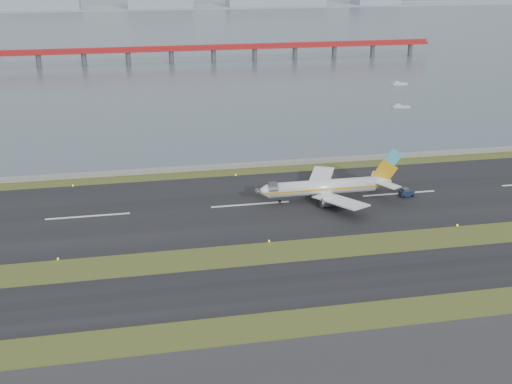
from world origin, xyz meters
TOP-DOWN VIEW (x-y plane):
  - ground at (0.00, 0.00)m, footprint 1000.00×1000.00m
  - taxiway_strip at (0.00, -12.00)m, footprint 1000.00×18.00m
  - runway_strip at (0.00, 30.00)m, footprint 1000.00×45.00m
  - seawall at (0.00, 60.00)m, footprint 1000.00×2.50m
  - bay_water at (0.00, 460.00)m, footprint 1400.00×800.00m
  - red_pier at (20.00, 250.00)m, footprint 260.00×5.00m
  - far_shoreline at (13.62, 620.00)m, footprint 1400.00×80.00m
  - airliner at (20.13, 29.80)m, footprint 38.52×32.89m
  - pushback_tug at (40.98, 27.73)m, footprint 3.83×2.48m
  - workboat_near at (79.67, 121.87)m, footprint 7.14×3.73m
  - workboat_far at (97.59, 166.16)m, footprint 7.70×3.04m

SIDE VIEW (x-z plane):
  - ground at x=0.00m, z-range 0.00..0.00m
  - bay_water at x=0.00m, z-range -0.65..0.65m
  - taxiway_strip at x=0.00m, z-range 0.00..0.10m
  - runway_strip at x=0.00m, z-range 0.00..0.10m
  - seawall at x=0.00m, z-range 0.00..1.00m
  - workboat_near at x=79.67m, z-range -0.30..1.35m
  - workboat_far at x=97.59m, z-range -0.34..1.49m
  - pushback_tug at x=40.98m, z-range -0.03..2.31m
  - airliner at x=20.13m, z-range -2.94..9.86m
  - far_shoreline at x=13.62m, z-range -24.18..36.32m
  - red_pier at x=20.00m, z-range 2.18..12.38m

